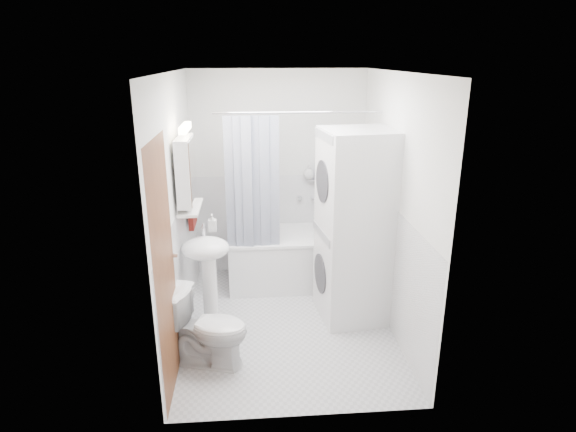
{
  "coord_description": "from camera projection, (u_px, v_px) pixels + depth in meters",
  "views": [
    {
      "loc": [
        -0.33,
        -4.18,
        2.52
      ],
      "look_at": [
        0.02,
        0.15,
        1.08
      ],
      "focal_mm": 30.0,
      "sensor_mm": 36.0,
      "label": 1
    }
  ],
  "objects": [
    {
      "name": "medicine_cabinet",
      "position": [
        186.0,
        169.0,
        4.31
      ],
      "size": [
        0.13,
        0.5,
        0.71
      ],
      "color": "white",
      "rests_on": "room_walls"
    },
    {
      "name": "shelf",
      "position": [
        190.0,
        208.0,
        4.43
      ],
      "size": [
        0.18,
        0.54,
        0.02
      ],
      "primitive_type": "cube",
      "color": "silver",
      "rests_on": "room_walls"
    },
    {
      "name": "shelf_bottle",
      "position": [
        188.0,
        207.0,
        4.27
      ],
      "size": [
        0.07,
        0.18,
        0.07
      ],
      "primitive_type": "imported",
      "color": "gray",
      "rests_on": "shelf"
    },
    {
      "name": "sink",
      "position": [
        207.0,
        263.0,
        4.46
      ],
      "size": [
        0.44,
        0.37,
        1.04
      ],
      "color": "white",
      "rests_on": "ground"
    },
    {
      "name": "towel",
      "position": [
        191.0,
        186.0,
        4.89
      ],
      "size": [
        0.07,
        0.35,
        0.84
      ],
      "color": "#5B140F",
      "rests_on": "room_walls"
    },
    {
      "name": "shampoo_b",
      "position": [
        319.0,
        176.0,
        5.61
      ],
      "size": [
        0.08,
        0.21,
        0.08
      ],
      "primitive_type": "imported",
      "color": "#252B97",
      "rests_on": "shower_caddy"
    },
    {
      "name": "toilet",
      "position": [
        208.0,
        328.0,
        4.07
      ],
      "size": [
        0.77,
        0.56,
        0.67
      ],
      "primitive_type": "imported",
      "rotation": [
        0.0,
        0.0,
        1.29
      ],
      "color": "white",
      "rests_on": "ground"
    },
    {
      "name": "door",
      "position": [
        176.0,
        255.0,
        3.87
      ],
      "size": [
        0.05,
        2.0,
        2.0
      ],
      "color": "brown",
      "rests_on": "ground"
    },
    {
      "name": "bathtub",
      "position": [
        298.0,
        255.0,
        5.56
      ],
      "size": [
        1.59,
        0.75,
        0.61
      ],
      "color": "white",
      "rests_on": "ground"
    },
    {
      "name": "room_walls",
      "position": [
        287.0,
        178.0,
        4.31
      ],
      "size": [
        2.6,
        2.6,
        2.6
      ],
      "color": "white",
      "rests_on": "ground"
    },
    {
      "name": "soap_pump",
      "position": [
        213.0,
        227.0,
        4.66
      ],
      "size": [
        0.08,
        0.17,
        0.08
      ],
      "primitive_type": "imported",
      "color": "gray",
      "rests_on": "sink"
    },
    {
      "name": "shower_curtain",
      "position": [
        252.0,
        187.0,
        4.93
      ],
      "size": [
        0.55,
        0.02,
        1.45
      ],
      "color": "#121E42",
      "rests_on": "curtain_rod"
    },
    {
      "name": "wainscot",
      "position": [
        285.0,
        256.0,
        4.87
      ],
      "size": [
        1.98,
        2.58,
        2.58
      ],
      "color": "white",
      "rests_on": "ground"
    },
    {
      "name": "washer_dryer",
      "position": [
        356.0,
        227.0,
        4.67
      ],
      "size": [
        0.75,
        0.74,
        1.89
      ],
      "rotation": [
        0.0,
        0.0,
        0.12
      ],
      "color": "white",
      "rests_on": "ground"
    },
    {
      "name": "shampoo_a",
      "position": [
        309.0,
        174.0,
        5.59
      ],
      "size": [
        0.13,
        0.17,
        0.13
      ],
      "primitive_type": "imported",
      "color": "gray",
      "rests_on": "shower_caddy"
    },
    {
      "name": "shelf_cup",
      "position": [
        191.0,
        197.0,
        4.52
      ],
      "size": [
        0.1,
        0.09,
        0.1
      ],
      "primitive_type": "imported",
      "color": "gray",
      "rests_on": "shelf"
    },
    {
      "name": "curtain_rod",
      "position": [
        302.0,
        112.0,
        4.74
      ],
      "size": [
        1.77,
        0.02,
        0.02
      ],
      "primitive_type": "cylinder",
      "rotation": [
        0.0,
        1.57,
        0.0
      ],
      "color": "silver",
      "rests_on": "room_walls"
    },
    {
      "name": "shower_caddy",
      "position": [
        317.0,
        180.0,
        5.62
      ],
      "size": [
        0.22,
        0.06,
        0.02
      ],
      "primitive_type": "cube",
      "color": "silver",
      "rests_on": "room_walls"
    },
    {
      "name": "tub_spout",
      "position": [
        312.0,
        198.0,
        5.7
      ],
      "size": [
        0.04,
        0.12,
        0.04
      ],
      "primitive_type": "cylinder",
      "rotation": [
        1.57,
        0.0,
        0.0
      ],
      "color": "silver",
      "rests_on": "room_walls"
    },
    {
      "name": "floor",
      "position": [
        288.0,
        323.0,
        4.78
      ],
      "size": [
        2.6,
        2.6,
        0.0
      ],
      "primitive_type": "plane",
      "color": "silver",
      "rests_on": "ground"
    }
  ]
}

